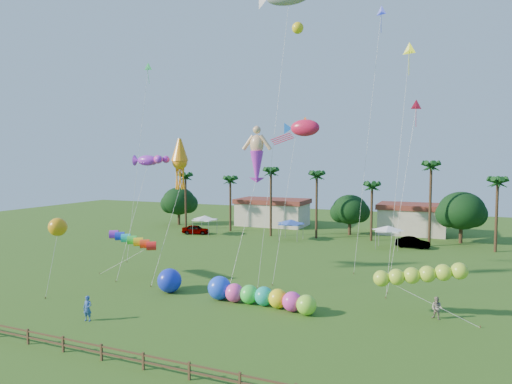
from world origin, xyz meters
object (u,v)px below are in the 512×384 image
at_px(car_b, 413,242).
at_px(caterpillar_inflatable, 256,295).
at_px(spectator_a, 88,308).
at_px(blue_ball, 169,281).
at_px(spectator_b, 437,308).
at_px(car_a, 196,229).

height_order(car_b, caterpillar_inflatable, caterpillar_inflatable).
bearing_deg(spectator_a, blue_ball, 70.83).
distance_m(spectator_b, caterpillar_inflatable, 13.74).
height_order(spectator_a, spectator_b, spectator_a).
relative_size(car_a, spectator_a, 2.31).
relative_size(spectator_a, blue_ball, 0.87).
bearing_deg(car_b, car_a, 97.27).
height_order(car_b, spectator_b, spectator_b).
height_order(car_b, blue_ball, blue_ball).
height_order(car_a, spectator_a, spectator_a).
bearing_deg(car_a, spectator_b, -140.54).
relative_size(car_a, caterpillar_inflatable, 0.44).
height_order(car_a, caterpillar_inflatable, caterpillar_inflatable).
xyz_separation_m(car_b, spectator_a, (-19.61, -38.88, 0.20)).
relative_size(car_a, blue_ball, 2.01).
height_order(spectator_a, caterpillar_inflatable, caterpillar_inflatable).
bearing_deg(caterpillar_inflatable, spectator_a, -135.36).
xyz_separation_m(car_a, caterpillar_inflatable, (23.03, -29.02, 0.10)).
bearing_deg(spectator_b, spectator_a, -131.57).
relative_size(spectator_b, caterpillar_inflatable, 0.17).
bearing_deg(spectator_a, spectator_b, 14.28).
bearing_deg(spectator_a, car_b, 53.43).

